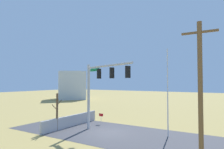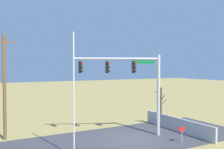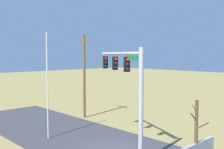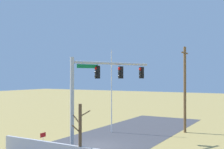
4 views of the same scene
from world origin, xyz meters
The scene contains 5 objects.
road_surface centered at (-4.00, 0.00, 0.01)m, with size 28.00×8.00×0.01m, color #3D3D42.
signal_mast centered at (0.62, 0.62, 4.84)m, with size 6.67×3.11×6.77m.
flagpole centered at (-5.40, -1.65, 3.98)m, with size 0.10×0.10×7.95m, color silver.
utility_pole centered at (-8.90, 4.52, 4.31)m, with size 1.90×0.26×8.29m.
bare_tree centered at (4.77, 2.06, 1.94)m, with size 1.27×1.02×3.76m.
Camera 3 is at (12.63, -12.06, 6.37)m, focal length 43.77 mm.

